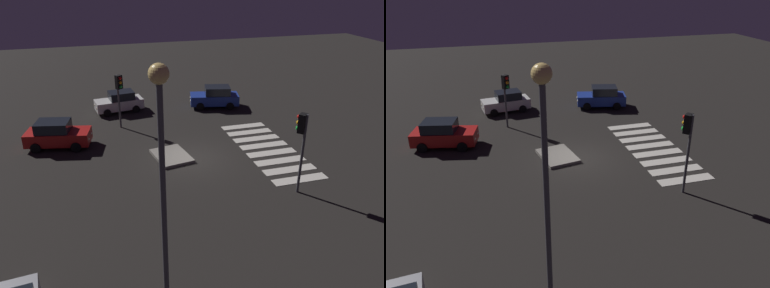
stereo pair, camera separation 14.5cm
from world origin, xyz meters
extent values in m
plane|color=black|center=(0.00, 0.00, 0.00)|extent=(80.00, 80.00, 0.00)
cube|color=gray|center=(0.55, 1.15, 0.09)|extent=(2.92, 2.39, 0.18)
cube|color=red|center=(4.05, 7.81, 0.69)|extent=(2.53, 4.28, 0.82)
cube|color=black|center=(4.10, 8.05, 1.44)|extent=(1.97, 2.34, 0.66)
cylinder|color=black|center=(4.61, 6.42, 0.32)|extent=(0.37, 0.68, 0.65)
cylinder|color=black|center=(2.96, 6.77, 0.32)|extent=(0.37, 0.68, 0.65)
cylinder|color=black|center=(5.14, 8.84, 0.32)|extent=(0.37, 0.68, 0.65)
cylinder|color=black|center=(3.49, 9.20, 0.32)|extent=(0.37, 0.68, 0.65)
sphere|color=#F2EABF|center=(4.09, 5.79, 0.69)|extent=(0.22, 0.22, 0.22)
sphere|color=#F2EABF|center=(3.17, 5.99, 0.69)|extent=(0.22, 0.22, 0.22)
cube|color=#1E389E|center=(8.78, -4.42, 0.68)|extent=(2.54, 4.22, 0.81)
cube|color=black|center=(8.73, -4.65, 1.41)|extent=(1.95, 2.31, 0.65)
cylinder|color=black|center=(8.25, -3.04, 0.32)|extent=(0.37, 0.67, 0.63)
cylinder|color=black|center=(9.86, -3.42, 0.32)|extent=(0.37, 0.67, 0.63)
cylinder|color=black|center=(7.70, -5.42, 0.32)|extent=(0.37, 0.67, 0.63)
cylinder|color=black|center=(9.31, -5.80, 0.32)|extent=(0.37, 0.67, 0.63)
sphere|color=#F2EABF|center=(8.76, -2.43, 0.68)|extent=(0.21, 0.21, 0.21)
sphere|color=#F2EABF|center=(9.67, -2.64, 0.68)|extent=(0.21, 0.21, 0.21)
cube|color=silver|center=(9.78, 3.33, 0.64)|extent=(2.10, 3.91, 0.76)
cube|color=black|center=(9.82, 3.11, 1.34)|extent=(1.70, 2.09, 0.62)
cylinder|color=black|center=(8.85, 4.37, 0.30)|extent=(0.30, 0.62, 0.60)
cylinder|color=black|center=(10.40, 4.59, 0.30)|extent=(0.30, 0.62, 0.60)
cylinder|color=black|center=(9.17, 2.08, 0.30)|extent=(0.30, 0.62, 0.60)
cylinder|color=black|center=(10.72, 2.30, 0.30)|extent=(0.30, 0.62, 0.60)
sphere|color=#F2EABF|center=(9.10, 5.08, 0.64)|extent=(0.20, 0.20, 0.20)
sphere|color=#F2EABF|center=(9.97, 5.20, 0.64)|extent=(0.20, 0.20, 0.20)
sphere|color=#F2EABF|center=(-8.84, 8.41, 0.62)|extent=(0.19, 0.19, 0.19)
cylinder|color=#47474C|center=(-5.13, -4.24, 2.14)|extent=(0.14, 0.14, 4.27)
cube|color=black|center=(-4.99, -4.12, 3.79)|extent=(0.53, 0.54, 0.96)
sphere|color=red|center=(-4.83, -4.00, 4.09)|extent=(0.22, 0.22, 0.22)
sphere|color=orange|center=(-4.83, -4.00, 3.79)|extent=(0.22, 0.22, 0.22)
sphere|color=green|center=(-4.83, -4.00, 3.49)|extent=(0.22, 0.22, 0.22)
cylinder|color=#47474C|center=(6.31, 3.61, 1.96)|extent=(0.14, 0.14, 3.91)
cube|color=black|center=(6.15, 3.52, 3.43)|extent=(0.50, 0.54, 0.96)
sphere|color=red|center=(5.98, 3.42, 3.73)|extent=(0.22, 0.22, 0.22)
sphere|color=orange|center=(5.98, 3.42, 3.43)|extent=(0.22, 0.22, 0.22)
sphere|color=green|center=(5.98, 3.42, 3.13)|extent=(0.22, 0.22, 0.22)
cylinder|color=#47474C|center=(-10.60, 3.89, 3.99)|extent=(0.18, 0.18, 7.98)
sphere|color=#F9D172|center=(-10.60, 3.89, 8.16)|extent=(0.56, 0.56, 0.56)
cube|color=silver|center=(-4.02, -5.05, 0.01)|extent=(0.70, 3.20, 0.02)
cube|color=silver|center=(-2.87, -5.05, 0.01)|extent=(0.70, 3.20, 0.02)
cube|color=silver|center=(-1.72, -5.05, 0.01)|extent=(0.70, 3.20, 0.02)
cube|color=silver|center=(-0.57, -5.05, 0.01)|extent=(0.70, 3.20, 0.02)
cube|color=silver|center=(0.58, -5.05, 0.01)|extent=(0.70, 3.20, 0.02)
cube|color=silver|center=(1.73, -5.05, 0.01)|extent=(0.70, 3.20, 0.02)
cube|color=silver|center=(2.88, -5.05, 0.01)|extent=(0.70, 3.20, 0.02)
cube|color=silver|center=(4.02, -5.05, 0.01)|extent=(0.70, 3.20, 0.02)
camera|label=1|loc=(-20.01, 5.68, 10.60)|focal=35.78mm
camera|label=2|loc=(-20.05, 5.54, 10.60)|focal=35.78mm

